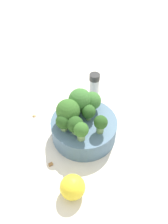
% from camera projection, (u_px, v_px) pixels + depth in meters
% --- Properties ---
extents(ground_plane, '(3.00, 3.00, 0.00)m').
position_uv_depth(ground_plane, '(84.00, 135.00, 0.57)').
color(ground_plane, silver).
extents(bowl, '(0.16, 0.16, 0.05)m').
position_uv_depth(bowl, '(84.00, 129.00, 0.55)').
color(bowl, slate).
rests_on(bowl, ground_plane).
extents(broccoli_floret_0, '(0.03, 0.03, 0.05)m').
position_uv_depth(broccoli_floret_0, '(81.00, 131.00, 0.48)').
color(broccoli_floret_0, '#7A9E5B').
rests_on(broccoli_floret_0, bowl).
extents(broccoli_floret_1, '(0.06, 0.06, 0.06)m').
position_uv_depth(broccoli_floret_1, '(68.00, 111.00, 0.51)').
color(broccoli_floret_1, '#8EB770').
rests_on(broccoli_floret_1, bowl).
extents(broccoli_floret_2, '(0.03, 0.03, 0.04)m').
position_uv_depth(broccoli_floret_2, '(89.00, 112.00, 0.52)').
color(broccoli_floret_2, '#7A9E5B').
rests_on(broccoli_floret_2, bowl).
extents(broccoli_floret_3, '(0.04, 0.04, 0.05)m').
position_uv_depth(broccoli_floret_3, '(64.00, 122.00, 0.50)').
color(broccoli_floret_3, '#84AD66').
rests_on(broccoli_floret_3, bowl).
extents(broccoli_floret_4, '(0.05, 0.05, 0.05)m').
position_uv_depth(broccoli_floret_4, '(92.00, 101.00, 0.54)').
color(broccoli_floret_4, '#84AD66').
rests_on(broccoli_floret_4, bowl).
extents(broccoli_floret_5, '(0.03, 0.03, 0.05)m').
position_uv_depth(broccoli_floret_5, '(101.00, 123.00, 0.49)').
color(broccoli_floret_5, '#7A9E5B').
rests_on(broccoli_floret_5, bowl).
extents(broccoli_floret_6, '(0.06, 0.06, 0.07)m').
position_uv_depth(broccoli_floret_6, '(80.00, 100.00, 0.53)').
color(broccoli_floret_6, '#8EB770').
rests_on(broccoli_floret_6, bowl).
extents(broccoli_floret_7, '(0.04, 0.04, 0.05)m').
position_uv_depth(broccoli_floret_7, '(75.00, 125.00, 0.49)').
color(broccoli_floret_7, '#84AD66').
rests_on(broccoli_floret_7, bowl).
extents(pepper_shaker, '(0.03, 0.03, 0.08)m').
position_uv_depth(pepper_shaker, '(94.00, 85.00, 0.65)').
color(pepper_shaker, '#B2B7BC').
rests_on(pepper_shaker, ground_plane).
extents(lemon_wedge, '(0.05, 0.05, 0.05)m').
position_uv_depth(lemon_wedge, '(73.00, 187.00, 0.44)').
color(lemon_wedge, yellow).
rests_on(lemon_wedge, ground_plane).
extents(almond_crumb_0, '(0.01, 0.01, 0.01)m').
position_uv_depth(almond_crumb_0, '(34.00, 115.00, 0.62)').
color(almond_crumb_0, tan).
rests_on(almond_crumb_0, ground_plane).
extents(almond_crumb_1, '(0.01, 0.01, 0.01)m').
position_uv_depth(almond_crumb_1, '(51.00, 164.00, 0.51)').
color(almond_crumb_1, olive).
rests_on(almond_crumb_1, ground_plane).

